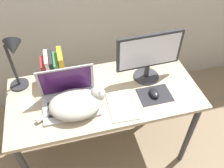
{
  "coord_description": "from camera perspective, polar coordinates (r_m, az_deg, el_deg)",
  "views": [
    {
      "loc": [
        -0.23,
        -0.8,
        1.95
      ],
      "look_at": [
        0.05,
        0.28,
        0.85
      ],
      "focal_mm": 38.0,
      "sensor_mm": 36.0,
      "label": 1
    }
  ],
  "objects": [
    {
      "name": "cat",
      "position": [
        1.53,
        -8.41,
        -4.61
      ],
      "size": [
        0.46,
        0.28,
        0.14
      ],
      "color": "#B2ADA3",
      "rests_on": "desk"
    },
    {
      "name": "book_row",
      "position": [
        1.71,
        -13.64,
        3.48
      ],
      "size": [
        0.15,
        0.17,
        0.24
      ],
      "color": "maroon",
      "rests_on": "desk"
    },
    {
      "name": "laptop",
      "position": [
        1.58,
        -10.21,
        -3.31
      ],
      "size": [
        0.36,
        0.25,
        0.26
      ],
      "color": "#B7B7BC",
      "rests_on": "desk"
    },
    {
      "name": "desk",
      "position": [
        1.72,
        -1.78,
        -4.01
      ],
      "size": [
        1.32,
        0.62,
        0.75
      ],
      "color": "tan",
      "rests_on": "ground_plane"
    },
    {
      "name": "desk_lamp",
      "position": [
        1.63,
        -22.52,
        6.18
      ],
      "size": [
        0.17,
        0.17,
        0.42
      ],
      "color": "#28282D",
      "rests_on": "desk"
    },
    {
      "name": "external_monitor",
      "position": [
        1.66,
        8.88,
        6.88
      ],
      "size": [
        0.46,
        0.19,
        0.37
      ],
      "color": "#333338",
      "rests_on": "desk"
    },
    {
      "name": "mousepad",
      "position": [
        1.66,
        10.22,
        -2.61
      ],
      "size": [
        0.23,
        0.17,
        0.0
      ],
      "color": "#232328",
      "rests_on": "desk"
    },
    {
      "name": "cd_disc",
      "position": [
        1.69,
        -20.03,
        -4.42
      ],
      "size": [
        0.12,
        0.12,
        0.0
      ],
      "color": "silver",
      "rests_on": "desk"
    },
    {
      "name": "notepad",
      "position": [
        1.57,
        2.41,
        -5.13
      ],
      "size": [
        0.19,
        0.27,
        0.01
      ],
      "color": "silver",
      "rests_on": "desk"
    },
    {
      "name": "webcam",
      "position": [
        1.79,
        -6.67,
        3.88
      ],
      "size": [
        0.05,
        0.05,
        0.07
      ],
      "color": "#232328",
      "rests_on": "desk"
    },
    {
      "name": "computer_mouse",
      "position": [
        1.65,
        10.13,
        -2.1
      ],
      "size": [
        0.06,
        0.1,
        0.04
      ],
      "color": "black",
      "rests_on": "mousepad"
    }
  ]
}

